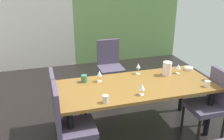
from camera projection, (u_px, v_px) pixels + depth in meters
ground_plane at (107, 135)px, 3.49m from camera, size 5.29×6.02×0.02m
back_panel_interior at (9, 6)px, 5.24m from camera, size 2.66×0.10×2.85m
garden_window_panel at (127, 2)px, 5.93m from camera, size 2.63×0.10×2.85m
dining_table at (136, 90)px, 3.31m from camera, size 2.06×0.88×0.74m
chair_left_far at (63, 98)px, 3.41m from camera, size 0.45×0.44×0.91m
chair_head_far at (110, 63)px, 4.64m from camera, size 0.44×0.45×0.95m
chair_left_near at (68, 122)px, 2.82m from camera, size 0.45×0.44×1.00m
chair_right_near at (211, 101)px, 3.32m from camera, size 0.44×0.44×0.94m
wine_glass_near_shelf at (99, 74)px, 3.33m from camera, size 0.07×0.07×0.16m
wine_glass_corner at (178, 67)px, 3.60m from camera, size 0.07×0.07×0.14m
wine_glass_south at (138, 66)px, 3.58m from camera, size 0.07×0.07×0.16m
wine_glass_front at (142, 87)px, 2.98m from camera, size 0.07×0.07×0.14m
serving_bowl_east at (189, 69)px, 3.75m from camera, size 0.13×0.13×0.04m
cup_rear at (84, 79)px, 3.34m from camera, size 0.08×0.08×0.10m
cup_north at (207, 84)px, 3.21m from camera, size 0.07×0.07×0.08m
cup_right at (105, 99)px, 2.82m from camera, size 0.07×0.07×0.09m
pitcher_near_window at (167, 68)px, 3.55m from camera, size 0.14×0.12×0.20m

